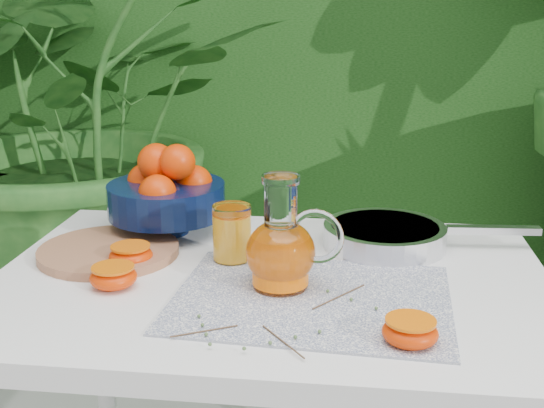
# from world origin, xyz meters

# --- Properties ---
(hedge_backdrop) EXTENTS (8.00, 1.65, 2.50)m
(hedge_backdrop) POSITION_xyz_m (0.06, 2.06, 1.19)
(hedge_backdrop) COLOR #164513
(hedge_backdrop) RESTS_ON ground
(potted_plant_left) EXTENTS (2.27, 2.27, 1.69)m
(potted_plant_left) POSITION_xyz_m (-0.94, 1.16, 0.84)
(potted_plant_left) COLOR #1D531C
(potted_plant_left) RESTS_ON ground
(white_table) EXTENTS (1.00, 0.70, 0.75)m
(white_table) POSITION_xyz_m (-0.11, -0.04, 0.67)
(white_table) COLOR white
(white_table) RESTS_ON ground
(placemat) EXTENTS (0.48, 0.38, 0.00)m
(placemat) POSITION_xyz_m (-0.03, -0.12, 0.75)
(placemat) COLOR #0D1949
(placemat) RESTS_ON white_table
(cutting_board) EXTENTS (0.31, 0.31, 0.02)m
(cutting_board) POSITION_xyz_m (-0.44, 0.03, 0.76)
(cutting_board) COLOR #986344
(cutting_board) RESTS_ON white_table
(fruit_bowl) EXTENTS (0.25, 0.25, 0.20)m
(fruit_bowl) POSITION_xyz_m (-0.36, 0.18, 0.84)
(fruit_bowl) COLOR black
(fruit_bowl) RESTS_ON white_table
(juice_pitcher) EXTENTS (0.18, 0.14, 0.20)m
(juice_pitcher) POSITION_xyz_m (-0.08, -0.09, 0.82)
(juice_pitcher) COLOR white
(juice_pitcher) RESTS_ON white_table
(juice_tumbler) EXTENTS (0.09, 0.09, 0.11)m
(juice_tumbler) POSITION_xyz_m (-0.19, 0.03, 0.80)
(juice_tumbler) COLOR white
(juice_tumbler) RESTS_ON white_table
(saute_pan) EXTENTS (0.44, 0.26, 0.05)m
(saute_pan) POSITION_xyz_m (0.10, 0.15, 0.78)
(saute_pan) COLOR silver
(saute_pan) RESTS_ON white_table
(orange_halves) EXTENTS (0.59, 0.34, 0.04)m
(orange_halves) POSITION_xyz_m (-0.21, -0.13, 0.77)
(orange_halves) COLOR red
(orange_halves) RESTS_ON white_table
(thyme_sprigs) EXTENTS (0.31, 0.27, 0.01)m
(thyme_sprigs) POSITION_xyz_m (-0.07, -0.22, 0.76)
(thyme_sprigs) COLOR #4F3724
(thyme_sprigs) RESTS_ON white_table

